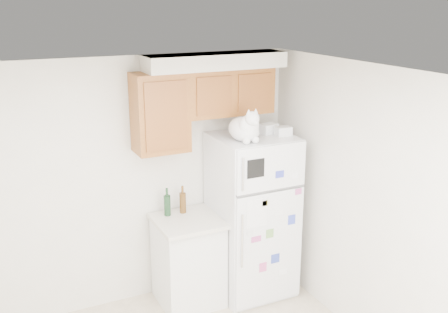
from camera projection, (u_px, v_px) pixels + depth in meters
room_shell at (186, 207)px, 3.47m from camera, size 3.84×4.04×2.52m
refrigerator at (252, 216)px, 5.41m from camera, size 0.76×0.78×1.70m
base_counter at (188, 260)px, 5.29m from camera, size 0.64×0.64×0.92m
cat at (246, 128)px, 4.94m from camera, size 0.33×0.49×0.34m
storage_box_back at (268, 128)px, 5.25m from camera, size 0.20×0.16×0.10m
storage_box_front at (283, 131)px, 5.17m from camera, size 0.16×0.12×0.09m
bottle_green at (167, 202)px, 5.20m from camera, size 0.07×0.07×0.29m
bottle_amber at (183, 199)px, 5.27m from camera, size 0.07×0.07×0.28m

